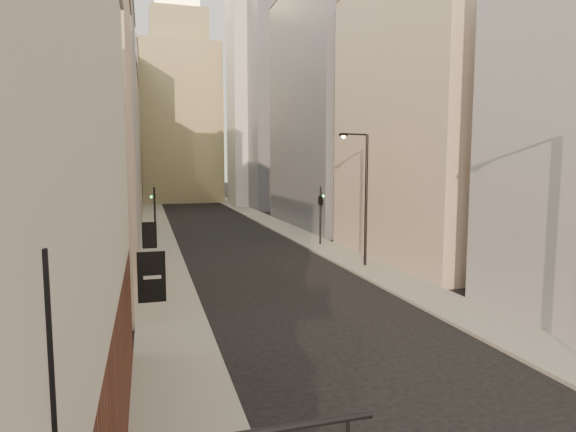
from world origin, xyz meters
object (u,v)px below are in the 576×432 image
at_px(white_tower, 255,92).
at_px(traffic_light_left, 155,207).
at_px(clock_tower, 180,105).
at_px(streetlamp_mid, 364,192).
at_px(traffic_light_right, 321,199).

bearing_deg(white_tower, traffic_light_left, -114.06).
relative_size(clock_tower, streetlamp_mid, 5.09).
relative_size(traffic_light_left, traffic_light_right, 1.00).
bearing_deg(traffic_light_right, streetlamp_mid, 83.38).
bearing_deg(traffic_light_left, streetlamp_mid, 117.40).
bearing_deg(clock_tower, streetlamp_mid, -83.46).
bearing_deg(clock_tower, traffic_light_left, -96.39).
height_order(traffic_light_left, traffic_light_right, same).
distance_m(clock_tower, traffic_light_right, 56.83).
distance_m(streetlamp_mid, traffic_light_left, 17.76).
distance_m(white_tower, traffic_light_left, 43.89).
distance_m(traffic_light_left, traffic_light_right, 13.70).
bearing_deg(streetlamp_mid, white_tower, 70.81).
bearing_deg(traffic_light_right, traffic_light_left, -17.70).
xyz_separation_m(clock_tower, streetlamp_mid, (7.28, -63.49, -12.59)).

